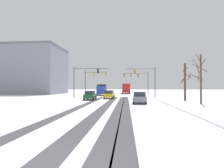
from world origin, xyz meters
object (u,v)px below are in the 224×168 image
object	(u,v)px
traffic_signal_far_right	(138,78)
car_yellow_cab_lead	(109,94)
car_grey_third	(139,98)
bare_tree_sidewalk_mid	(200,77)
traffic_signal_near_right	(147,77)
bus_oncoming	(126,88)
box_truck_delivery	(102,89)
traffic_signal_far_left	(93,78)
car_dark_green_second	(90,95)
traffic_signal_near_left	(84,76)
office_building_far_left_block	(21,71)
bare_tree_sidewalk_far	(185,81)

from	to	relation	value
traffic_signal_far_right	car_yellow_cab_lead	world-z (taller)	traffic_signal_far_right
car_grey_third	bare_tree_sidewalk_mid	size ratio (longest dim) A/B	0.62
traffic_signal_near_right	bare_tree_sidewalk_mid	xyz separation A→B (m)	(5.36, -13.64, -0.87)
bus_oncoming	box_truck_delivery	distance (m)	14.75
traffic_signal_far_left	traffic_signal_near_right	bearing A→B (deg)	-31.12
traffic_signal_far_right	bus_oncoming	size ratio (longest dim) A/B	0.63
car_dark_green_second	bus_oncoming	bearing A→B (deg)	78.59
traffic_signal_near_left	car_grey_third	distance (m)	15.33
box_truck_delivery	bare_tree_sidewalk_mid	size ratio (longest dim) A/B	1.13
car_grey_third	bare_tree_sidewalk_mid	distance (m)	8.38
car_yellow_cab_lead	office_building_far_left_block	xyz separation A→B (m)	(-31.95, 22.00, 6.97)
car_dark_green_second	car_grey_third	world-z (taller)	same
car_grey_third	office_building_far_left_block	bearing A→B (deg)	139.39
car_dark_green_second	bare_tree_sidewalk_far	xyz separation A→B (m)	(16.59, 0.28, 2.51)
office_building_far_left_block	traffic_signal_far_right	bearing A→B (deg)	-10.94
traffic_signal_far_right	car_grey_third	distance (m)	24.79
bare_tree_sidewalk_far	car_yellow_cab_lead	bearing A→B (deg)	165.68
car_grey_third	bus_oncoming	bearing A→B (deg)	93.09
car_grey_third	traffic_signal_far_right	bearing A→B (deg)	86.86
traffic_signal_near_right	box_truck_delivery	world-z (taller)	traffic_signal_near_right
traffic_signal_far_left	traffic_signal_near_left	size ratio (longest dim) A/B	0.91
car_dark_green_second	bare_tree_sidewalk_mid	distance (m)	17.91
car_yellow_cab_lead	box_truck_delivery	distance (m)	14.64
bare_tree_sidewalk_mid	car_yellow_cab_lead	bearing A→B (deg)	139.83
car_yellow_cab_lead	bare_tree_sidewalk_far	world-z (taller)	bare_tree_sidewalk_far
box_truck_delivery	bare_tree_sidewalk_mid	bearing A→B (deg)	-56.78
car_grey_third	car_dark_green_second	bearing A→B (deg)	143.43
bare_tree_sidewalk_mid	car_dark_green_second	bearing A→B (deg)	155.65
traffic_signal_near_right	bare_tree_sidewalk_mid	distance (m)	14.68
car_yellow_cab_lead	bare_tree_sidewalk_far	xyz separation A→B (m)	(13.53, -3.45, 2.51)
car_dark_green_second	office_building_far_left_block	size ratio (longest dim) A/B	0.15
car_yellow_cab_lead	box_truck_delivery	size ratio (longest dim) A/B	0.56
traffic_signal_far_right	bare_tree_sidewalk_mid	size ratio (longest dim) A/B	1.05
bus_oncoming	bare_tree_sidewalk_mid	size ratio (longest dim) A/B	1.66
traffic_signal_near_left	bare_tree_sidewalk_far	world-z (taller)	traffic_signal_near_left
car_dark_green_second	bare_tree_sidewalk_mid	bearing A→B (deg)	-24.35
traffic_signal_near_left	car_dark_green_second	world-z (taller)	traffic_signal_near_left
traffic_signal_far_left	bus_oncoming	world-z (taller)	traffic_signal_far_left
traffic_signal_near_right	car_dark_green_second	distance (m)	13.00
bare_tree_sidewalk_mid	car_grey_third	bearing A→B (deg)	171.65
traffic_signal_far_left	car_dark_green_second	bearing A→B (deg)	-80.86
bare_tree_sidewalk_far	box_truck_delivery	bearing A→B (deg)	133.89
office_building_far_left_block	bus_oncoming	bearing A→B (deg)	8.66
traffic_signal_near_left	traffic_signal_near_right	bearing A→B (deg)	8.61
traffic_signal_near_right	car_grey_third	distance (m)	13.23
traffic_signal_near_right	car_yellow_cab_lead	bearing A→B (deg)	-161.29
car_dark_green_second	car_yellow_cab_lead	bearing A→B (deg)	50.69
traffic_signal_near_right	office_building_far_left_block	size ratio (longest dim) A/B	0.24
traffic_signal_near_left	car_grey_third	size ratio (longest dim) A/B	1.72
traffic_signal_far_right	bus_oncoming	distance (m)	13.53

